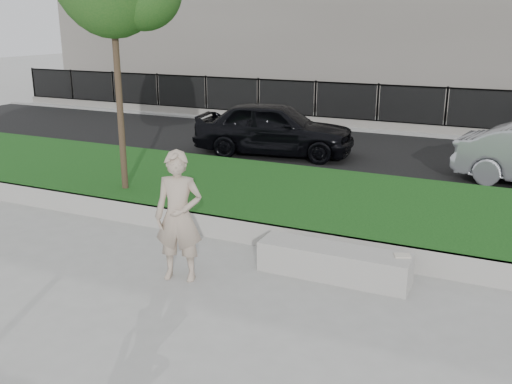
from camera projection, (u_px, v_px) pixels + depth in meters
The scene contains 10 objects.
ground at pixel (226, 268), 8.65m from camera, with size 90.00×90.00×0.00m, color gray.
grass_bank at pixel (297, 201), 11.20m from camera, with size 34.00×4.00×0.40m, color black.
grass_kerb at pixel (255, 234), 9.49m from camera, with size 34.00×0.08×0.40m, color #9B9991.
street at pixel (367, 154), 16.02m from camera, with size 34.00×7.00×0.04m, color black.
far_pavement at pixel (400, 126), 19.91m from camera, with size 34.00×3.00×0.12m, color gray.
iron_fence at pixel (395, 117), 18.91m from camera, with size 32.00×0.30×1.50m.
stone_bench at pixel (334, 262), 8.30m from camera, with size 2.21×0.55×0.45m, color #9B9991.
man at pixel (179, 217), 8.05m from camera, with size 0.69×0.45×1.90m, color tan.
book at pixel (402, 256), 7.94m from camera, with size 0.22×0.16×0.02m, color beige.
car_dark at pixel (274, 128), 15.60m from camera, with size 1.75×4.35×1.48m, color black.
Camera 1 is at (3.78, -7.01, 3.60)m, focal length 40.00 mm.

